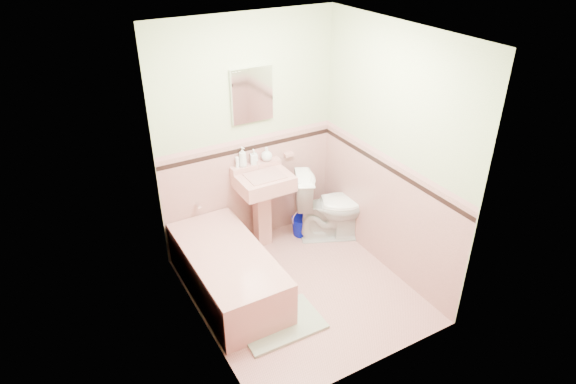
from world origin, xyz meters
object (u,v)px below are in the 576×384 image
sink (264,211)px  toilet (331,206)px  medicine_cabinet (252,95)px  soap_bottle_mid (254,157)px  soap_bottle_right (267,154)px  bathtub (228,273)px  shoe (268,323)px  soap_bottle_left (243,157)px  bucket (301,226)px

sink → toilet: size_ratio=1.09×
medicine_cabinet → soap_bottle_mid: medicine_cabinet is taller
sink → soap_bottle_right: 0.63m
bathtub → medicine_cabinet: medicine_cabinet is taller
sink → shoe: size_ratio=5.39×
medicine_cabinet → toilet: bearing=-29.8°
bathtub → shoe: size_ratio=9.07×
soap_bottle_left → toilet: bearing=-23.8°
soap_bottle_mid → toilet: size_ratio=0.20×
toilet → bathtub: bearing=127.3°
bathtub → soap_bottle_mid: soap_bottle_mid is taller
toilet → soap_bottle_left: bearing=90.7°
soap_bottle_mid → toilet: 1.05m
bathtub → shoe: (0.11, -0.65, -0.16)m
soap_bottle_mid → bathtub: bearing=-133.0°
toilet → bucket: bearing=79.6°
toilet → shoe: 1.66m
soap_bottle_mid → soap_bottle_right: soap_bottle_mid is taller
soap_bottle_left → toilet: size_ratio=0.27×
sink → bathtub: bearing=-142.1°
bathtub → shoe: 0.67m
sink → soap_bottle_right: size_ratio=5.75×
soap_bottle_mid → toilet: soap_bottle_mid is taller
soap_bottle_left → soap_bottle_mid: size_ratio=1.35×
soap_bottle_right → bathtub: bearing=-138.9°
soap_bottle_left → soap_bottle_mid: 0.13m
soap_bottle_left → soap_bottle_mid: soap_bottle_left is taller
bucket → shoe: (-1.04, -1.16, -0.05)m
bathtub → toilet: 1.46m
medicine_cabinet → sink: bearing=-90.0°
medicine_cabinet → shoe: bearing=-112.5°
soap_bottle_left → bucket: soap_bottle_left is taller
soap_bottle_right → medicine_cabinet: bearing=167.3°
bucket → medicine_cabinet: bearing=153.5°
soap_bottle_right → toilet: 0.95m
sink → soap_bottle_mid: size_ratio=5.45×
bucket → shoe: 1.55m
medicine_cabinet → soap_bottle_mid: 0.67m
sink → toilet: (0.73, -0.21, -0.04)m
soap_bottle_left → soap_bottle_right: 0.28m
sink → soap_bottle_mid: bearing=95.9°
medicine_cabinet → soap_bottle_left: (-0.15, -0.03, -0.64)m
sink → bucket: (0.46, -0.02, -0.33)m
sink → soap_bottle_right: (0.13, 0.18, 0.58)m
soap_bottle_left → shoe: soap_bottle_left is taller
toilet → bucket: toilet is taller
bathtub → soap_bottle_right: (0.81, 0.71, 0.80)m
sink → toilet: bearing=-15.9°
bathtub → soap_bottle_right: bearing=41.1°
medicine_cabinet → soap_bottle_left: size_ratio=2.54×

